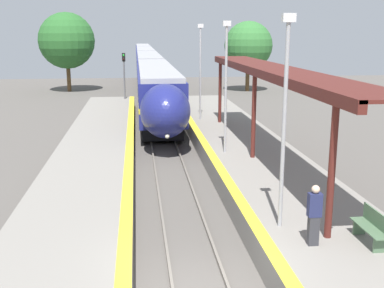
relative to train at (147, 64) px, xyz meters
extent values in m
cube|color=black|center=(0.00, -29.56, -1.65)|extent=(2.50, 18.38, 0.84)
cube|color=navy|center=(0.00, -29.56, -0.77)|extent=(2.84, 19.98, 0.92)
cube|color=yellow|center=(0.00, -29.56, -0.15)|extent=(2.85, 19.98, 0.32)
cube|color=navy|center=(0.00, -29.56, 0.71)|extent=(2.84, 19.98, 1.40)
cube|color=black|center=(0.00, -29.56, 0.64)|extent=(2.87, 18.38, 0.77)
cube|color=#9E9EA3|center=(0.00, -29.56, 1.56)|extent=(2.56, 19.98, 0.30)
cylinder|color=black|center=(-0.72, -36.85, -1.83)|extent=(0.12, 0.92, 0.92)
cylinder|color=black|center=(0.72, -36.85, -1.83)|extent=(0.12, 0.92, 0.92)
cylinder|color=black|center=(-0.72, -34.65, -1.83)|extent=(0.12, 0.92, 0.92)
cylinder|color=black|center=(0.72, -34.65, -1.83)|extent=(0.12, 0.92, 0.92)
cylinder|color=black|center=(-0.72, -24.46, -1.83)|extent=(0.12, 0.92, 0.92)
cylinder|color=black|center=(0.72, -24.46, -1.83)|extent=(0.12, 0.92, 0.92)
cylinder|color=black|center=(-0.72, -22.26, -1.83)|extent=(0.12, 0.92, 0.92)
cylinder|color=black|center=(0.72, -22.26, -1.83)|extent=(0.12, 0.92, 0.92)
ellipsoid|color=navy|center=(0.00, -40.87, 0.09)|extent=(2.73, 3.99, 2.91)
ellipsoid|color=black|center=(0.00, -41.37, 0.56)|extent=(1.99, 2.33, 1.48)
sphere|color=#F9F4CC|center=(0.00, -42.37, -0.98)|extent=(0.24, 0.24, 0.24)
cube|color=black|center=(0.00, -8.78, -1.65)|extent=(2.50, 18.38, 0.84)
cube|color=navy|center=(0.00, -8.78, -0.77)|extent=(2.84, 19.98, 0.92)
cube|color=yellow|center=(0.00, -8.78, -0.15)|extent=(2.85, 19.98, 0.32)
cube|color=navy|center=(0.00, -8.78, 0.71)|extent=(2.84, 19.98, 1.40)
cube|color=black|center=(0.00, -8.78, 0.64)|extent=(2.87, 18.38, 0.77)
cube|color=#9E9EA3|center=(0.00, -8.78, 1.56)|extent=(2.56, 19.98, 0.30)
cylinder|color=black|center=(-0.72, -16.07, -1.83)|extent=(0.12, 0.92, 0.92)
cylinder|color=black|center=(0.72, -16.07, -1.83)|extent=(0.12, 0.92, 0.92)
cylinder|color=black|center=(-0.72, -13.87, -1.83)|extent=(0.12, 0.92, 0.92)
cylinder|color=black|center=(0.72, -13.87, -1.83)|extent=(0.12, 0.92, 0.92)
cylinder|color=black|center=(-0.72, -3.69, -1.83)|extent=(0.12, 0.92, 0.92)
cylinder|color=black|center=(0.72, -3.69, -1.83)|extent=(0.12, 0.92, 0.92)
cylinder|color=black|center=(-0.72, -1.49, -1.83)|extent=(0.12, 0.92, 0.92)
cylinder|color=black|center=(0.72, -1.49, -1.83)|extent=(0.12, 0.92, 0.92)
cube|color=black|center=(0.00, 11.99, -1.65)|extent=(2.50, 18.38, 0.84)
cube|color=navy|center=(0.00, 11.99, -0.77)|extent=(2.84, 19.98, 0.92)
cube|color=yellow|center=(0.00, 11.99, -0.15)|extent=(2.85, 19.98, 0.32)
cube|color=navy|center=(0.00, 11.99, 0.71)|extent=(2.84, 19.98, 1.40)
cube|color=black|center=(0.00, 11.99, 0.64)|extent=(2.87, 18.38, 0.77)
cube|color=#9E9EA3|center=(0.00, 11.99, 1.56)|extent=(2.56, 19.98, 0.30)
cylinder|color=black|center=(-0.72, 4.70, -1.83)|extent=(0.12, 0.92, 0.92)
cylinder|color=black|center=(0.72, 4.70, -1.83)|extent=(0.12, 0.92, 0.92)
cylinder|color=black|center=(-0.72, 6.90, -1.83)|extent=(0.12, 0.92, 0.92)
cylinder|color=black|center=(0.72, 6.90, -1.83)|extent=(0.12, 0.92, 0.92)
cylinder|color=black|center=(-0.72, 17.09, -1.83)|extent=(0.12, 0.92, 0.92)
cylinder|color=black|center=(0.72, 17.09, -1.83)|extent=(0.12, 0.92, 0.92)
cylinder|color=black|center=(-0.72, 19.29, -1.83)|extent=(0.12, 0.92, 0.92)
cylinder|color=black|center=(0.72, 19.29, -1.83)|extent=(0.12, 0.92, 0.92)
cube|color=black|center=(0.00, 32.77, -1.65)|extent=(2.50, 18.38, 0.84)
cube|color=navy|center=(0.00, 32.77, -0.77)|extent=(2.84, 19.98, 0.92)
cube|color=yellow|center=(0.00, 32.77, -0.15)|extent=(2.85, 19.98, 0.32)
cube|color=navy|center=(0.00, 32.77, 0.71)|extent=(2.84, 19.98, 1.40)
cube|color=black|center=(0.00, 32.77, 0.64)|extent=(2.87, 18.38, 0.77)
cube|color=#9E9EA3|center=(0.00, 32.77, 1.56)|extent=(2.56, 19.98, 0.30)
cylinder|color=black|center=(-0.72, 25.48, -1.83)|extent=(0.12, 0.92, 0.92)
cylinder|color=black|center=(0.72, 25.48, -1.83)|extent=(0.12, 0.92, 0.92)
cylinder|color=black|center=(-0.72, 27.68, -1.83)|extent=(0.12, 0.92, 0.92)
cylinder|color=black|center=(0.72, 27.68, -1.83)|extent=(0.12, 0.92, 0.92)
cylinder|color=black|center=(-0.72, 37.86, -1.83)|extent=(0.12, 0.92, 0.92)
cylinder|color=black|center=(0.72, 37.86, -1.83)|extent=(0.12, 0.92, 0.92)
cylinder|color=black|center=(-0.72, 40.06, -1.83)|extent=(0.12, 0.92, 0.92)
cylinder|color=black|center=(0.72, 40.06, -1.83)|extent=(0.12, 0.92, 0.92)
cube|color=gray|center=(3.99, -55.50, -1.83)|extent=(4.52, 64.00, 0.92)
cube|color=yellow|center=(1.93, -55.50, -1.37)|extent=(0.40, 64.00, 0.01)
cube|color=gray|center=(-3.64, -55.50, -1.83)|extent=(3.82, 64.00, 0.92)
cube|color=yellow|center=(-1.93, -55.50, -1.37)|extent=(0.40, 64.00, 0.01)
cube|color=#4C6B4C|center=(4.70, -55.60, -1.16)|extent=(0.36, 0.06, 0.42)
cube|color=#4C6B4C|center=(4.70, -54.42, -1.16)|extent=(0.36, 0.06, 0.42)
cube|color=#4C6B4C|center=(4.70, -55.01, -0.94)|extent=(0.44, 1.58, 0.03)
cube|color=#4C6B4C|center=(4.90, -55.01, -0.70)|extent=(0.04, 1.58, 0.44)
cube|color=#333338|center=(3.13, -54.94, -0.96)|extent=(0.28, 0.20, 0.82)
cube|color=navy|center=(3.13, -54.94, -0.23)|extent=(0.36, 0.22, 0.65)
sphere|color=beige|center=(3.13, -54.94, 0.21)|extent=(0.22, 0.22, 0.22)
cylinder|color=#59595E|center=(-2.53, -24.90, -0.24)|extent=(0.14, 0.14, 4.10)
cube|color=black|center=(-2.53, -24.90, 2.16)|extent=(0.28, 0.20, 0.70)
sphere|color=#1ED833|center=(-2.53, -25.01, 2.33)|extent=(0.14, 0.14, 0.14)
sphere|color=#330A0A|center=(-2.53, -25.01, 1.99)|extent=(0.14, 0.14, 0.14)
cylinder|color=#9E9EA3|center=(2.63, -53.56, 1.57)|extent=(0.12, 0.12, 5.88)
cube|color=silver|center=(2.63, -53.56, 4.63)|extent=(0.36, 0.20, 0.24)
cylinder|color=#9E9EA3|center=(2.63, -44.51, 1.57)|extent=(0.12, 0.12, 5.88)
cube|color=silver|center=(2.63, -44.51, 4.63)|extent=(0.36, 0.20, 0.24)
cylinder|color=#9E9EA3|center=(2.63, -35.47, 1.57)|extent=(0.12, 0.12, 5.88)
cube|color=silver|center=(2.63, -35.47, 4.63)|extent=(0.36, 0.20, 0.24)
cylinder|color=#511E19|center=(3.72, -54.50, 0.53)|extent=(0.20, 0.20, 3.81)
cylinder|color=#511E19|center=(3.72, -45.61, 0.53)|extent=(0.20, 0.20, 3.81)
cylinder|color=#511E19|center=(3.72, -36.71, 0.53)|extent=(0.20, 0.20, 3.81)
cube|color=#511E19|center=(3.72, -45.61, 2.54)|extent=(0.24, 20.79, 0.36)
cube|color=#511E19|center=(4.62, -45.61, 2.66)|extent=(2.00, 20.79, 0.10)
cylinder|color=brown|center=(-9.02, -11.25, -0.71)|extent=(0.44, 0.44, 3.15)
sphere|color=#286028|center=(-9.02, -11.25, 3.32)|extent=(6.14, 6.14, 6.14)
cylinder|color=brown|center=(10.95, -13.24, -0.82)|extent=(0.44, 0.44, 2.93)
sphere|color=#337033|center=(10.95, -13.24, 2.78)|extent=(5.34, 5.34, 5.34)
camera|label=1|loc=(-1.50, -66.56, 4.26)|focal=45.00mm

